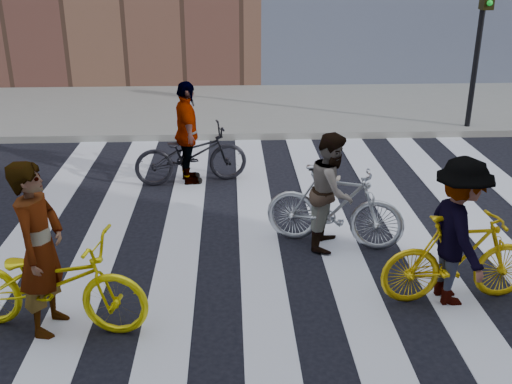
{
  "coord_description": "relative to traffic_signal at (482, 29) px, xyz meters",
  "views": [
    {
      "loc": [
        -0.92,
        -7.4,
        3.8
      ],
      "look_at": [
        -0.58,
        0.3,
        0.69
      ],
      "focal_mm": 42.0,
      "sensor_mm": 36.0,
      "label": 1
    }
  ],
  "objects": [
    {
      "name": "sidewalk_far",
      "position": [
        -4.4,
        2.18,
        -2.2
      ],
      "size": [
        100.0,
        5.0,
        0.15
      ],
      "primitive_type": "cube",
      "color": "gray",
      "rests_on": "ground"
    },
    {
      "name": "bike_silver_mid",
      "position": [
        -3.92,
        -5.3,
        -1.71
      ],
      "size": [
        1.97,
        1.12,
        1.14
      ],
      "primitive_type": "imported",
      "rotation": [
        0.0,
        0.0,
        1.24
      ],
      "color": "#B3B7BE",
      "rests_on": "ground"
    },
    {
      "name": "rider_right",
      "position": [
        -2.79,
        -6.78,
        -1.4
      ],
      "size": [
        0.72,
        1.17,
        1.75
      ],
      "primitive_type": "imported",
      "rotation": [
        0.0,
        0.0,
        1.63
      ],
      "color": "slate",
      "rests_on": "ground"
    },
    {
      "name": "ground",
      "position": [
        -4.4,
        -5.32,
        -2.28
      ],
      "size": [
        100.0,
        100.0,
        0.0
      ],
      "primitive_type": "plane",
      "color": "black",
      "rests_on": "ground"
    },
    {
      "name": "bike_yellow_right",
      "position": [
        -2.74,
        -6.78,
        -1.74
      ],
      "size": [
        1.84,
        0.62,
        1.09
      ],
      "primitive_type": "imported",
      "rotation": [
        0.0,
        0.0,
        1.63
      ],
      "color": "yellow",
      "rests_on": "ground"
    },
    {
      "name": "rider_mid",
      "position": [
        -3.97,
        -5.3,
        -1.47
      ],
      "size": [
        0.83,
        0.94,
        1.61
      ],
      "primitive_type": "imported",
      "rotation": [
        0.0,
        0.0,
        1.24
      ],
      "color": "slate",
      "rests_on": "ground"
    },
    {
      "name": "bike_dark_rear",
      "position": [
        -6.01,
        -2.79,
        -1.77
      ],
      "size": [
        2.06,
        1.06,
        1.03
      ],
      "primitive_type": "imported",
      "rotation": [
        0.0,
        0.0,
        1.77
      ],
      "color": "black",
      "rests_on": "ground"
    },
    {
      "name": "traffic_signal",
      "position": [
        0.0,
        0.0,
        0.0
      ],
      "size": [
        0.22,
        0.42,
        3.33
      ],
      "color": "black",
      "rests_on": "ground"
    },
    {
      "name": "bike_yellow_left",
      "position": [
        -7.25,
        -7.14,
        -1.72
      ],
      "size": [
        2.21,
        1.08,
        1.11
      ],
      "primitive_type": "imported",
      "rotation": [
        0.0,
        0.0,
        1.41
      ],
      "color": "#FFEE0E",
      "rests_on": "ground"
    },
    {
      "name": "zebra_crosswalk",
      "position": [
        -4.4,
        -5.32,
        -2.27
      ],
      "size": [
        8.25,
        10.0,
        0.01
      ],
      "color": "silver",
      "rests_on": "ground"
    },
    {
      "name": "rider_left",
      "position": [
        -7.3,
        -7.14,
        -1.32
      ],
      "size": [
        0.57,
        0.76,
        1.91
      ],
      "primitive_type": "imported",
      "rotation": [
        0.0,
        0.0,
        1.41
      ],
      "color": "slate",
      "rests_on": "ground"
    },
    {
      "name": "rider_rear",
      "position": [
        -6.06,
        -2.79,
        -1.38
      ],
      "size": [
        0.64,
        1.12,
        1.79
      ],
      "primitive_type": "imported",
      "rotation": [
        0.0,
        0.0,
        1.77
      ],
      "color": "slate",
      "rests_on": "ground"
    }
  ]
}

